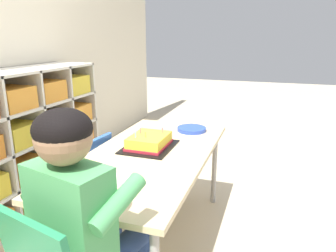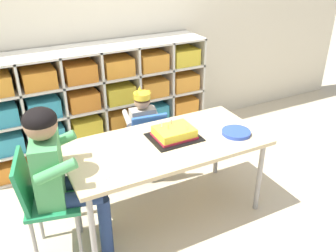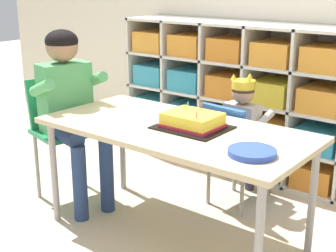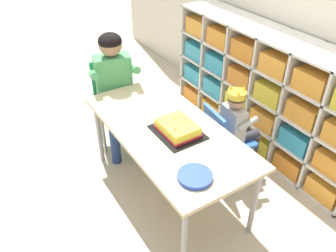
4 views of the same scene
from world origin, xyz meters
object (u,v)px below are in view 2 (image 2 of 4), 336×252
object	(u,v)px
classroom_chair_blue	(146,140)
fork_by_napkin	(95,143)
activity_table	(166,149)
fork_near_child_seat	(124,139)
fork_scattered_mid_table	(212,125)
child_with_crown	(141,121)
fork_near_cake_tray	(108,177)
classroom_chair_adult_side	(43,197)
paper_plate_stack	(236,132)
adult_helper_seated	(59,168)
birthday_cake_on_tray	(174,134)

from	to	relation	value
classroom_chair_blue	fork_by_napkin	xyz separation A→B (m)	(-0.51, -0.28, 0.25)
activity_table	fork_near_child_seat	xyz separation A→B (m)	(-0.24, 0.18, 0.05)
activity_table	fork_scattered_mid_table	size ratio (longest dim) A/B	9.83
child_with_crown	fork_near_child_seat	bearing A→B (deg)	59.83
child_with_crown	fork_scattered_mid_table	size ratio (longest dim) A/B	5.68
fork_near_cake_tray	fork_by_napkin	size ratio (longest dim) A/B	0.85
classroom_chair_adult_side	fork_by_napkin	size ratio (longest dim) A/B	5.18
child_with_crown	fork_near_cake_tray	size ratio (longest dim) A/B	6.51
activity_table	paper_plate_stack	bearing A→B (deg)	-13.93
classroom_chair_blue	paper_plate_stack	bearing A→B (deg)	132.03
fork_scattered_mid_table	fork_near_cake_tray	world-z (taller)	same
adult_helper_seated	activity_table	bearing A→B (deg)	-72.81
classroom_chair_blue	adult_helper_seated	bearing A→B (deg)	40.13
fork_scattered_mid_table	fork_near_cake_tray	xyz separation A→B (m)	(-0.94, -0.29, -0.00)
child_with_crown	fork_near_child_seat	world-z (taller)	child_with_crown
activity_table	fork_near_cake_tray	bearing A→B (deg)	-156.59
classroom_chair_blue	fork_by_napkin	distance (m)	0.64
classroom_chair_blue	child_with_crown	xyz separation A→B (m)	(0.01, 0.11, 0.13)
fork_by_napkin	classroom_chair_blue	bearing A→B (deg)	-59.37
classroom_chair_blue	fork_near_cake_tray	bearing A→B (deg)	57.84
classroom_chair_adult_side	adult_helper_seated	distance (m)	0.23
birthday_cake_on_tray	paper_plate_stack	xyz separation A→B (m)	(0.43, -0.16, -0.02)
birthday_cake_on_tray	child_with_crown	bearing A→B (deg)	90.80
birthday_cake_on_tray	fork_near_cake_tray	world-z (taller)	birthday_cake_on_tray
activity_table	classroom_chair_adult_side	xyz separation A→B (m)	(-0.87, -0.02, -0.10)
activity_table	adult_helper_seated	world-z (taller)	adult_helper_seated
classroom_chair_blue	fork_near_child_seat	bearing A→B (deg)	52.33
fork_by_napkin	fork_scattered_mid_table	bearing A→B (deg)	-97.00
paper_plate_stack	fork_by_napkin	world-z (taller)	paper_plate_stack
classroom_chair_adult_side	fork_near_child_seat	world-z (taller)	classroom_chair_adult_side
paper_plate_stack	adult_helper_seated	bearing A→B (deg)	176.41
adult_helper_seated	classroom_chair_blue	bearing A→B (deg)	-42.69
fork_near_cake_tray	child_with_crown	bearing A→B (deg)	-152.20
fork_scattered_mid_table	fork_by_napkin	bearing A→B (deg)	-104.75
activity_table	fork_near_child_seat	size ratio (longest dim) A/B	10.07
classroom_chair_adult_side	fork_by_napkin	xyz separation A→B (m)	(0.42, 0.23, 0.15)
child_with_crown	paper_plate_stack	bearing A→B (deg)	127.00
fork_near_child_seat	birthday_cake_on_tray	bearing A→B (deg)	-1.02
fork_scattered_mid_table	fork_near_child_seat	distance (m)	0.69
classroom_chair_blue	classroom_chair_adult_side	world-z (taller)	classroom_chair_adult_side
child_with_crown	adult_helper_seated	world-z (taller)	adult_helper_seated
classroom_chair_blue	adult_helper_seated	xyz separation A→B (m)	(-0.81, -0.54, 0.29)
paper_plate_stack	child_with_crown	bearing A→B (deg)	120.65
fork_scattered_mid_table	classroom_chair_adult_side	bearing A→B (deg)	-91.72
adult_helper_seated	fork_by_napkin	bearing A→B (deg)	-35.29
adult_helper_seated	fork_near_child_seat	world-z (taller)	adult_helper_seated
fork_scattered_mid_table	fork_near_cake_tray	distance (m)	0.99
adult_helper_seated	fork_near_cake_tray	distance (m)	0.30
paper_plate_stack	fork_near_child_seat	distance (m)	0.82
child_with_crown	fork_near_cake_tray	world-z (taller)	child_with_crown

